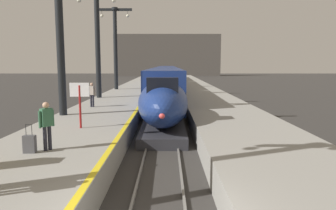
% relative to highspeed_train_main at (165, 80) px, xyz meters
% --- Properties ---
extents(platform_left, '(4.80, 110.00, 1.05)m').
position_rel_highspeed_train_main_xyz_m(platform_left, '(-4.05, -11.38, -1.43)').
color(platform_left, gray).
rests_on(platform_left, ground).
extents(platform_right, '(4.80, 110.00, 1.05)m').
position_rel_highspeed_train_main_xyz_m(platform_right, '(4.05, -11.38, -1.43)').
color(platform_right, gray).
rests_on(platform_right, ground).
extents(platform_left_safety_stripe, '(0.20, 107.80, 0.01)m').
position_rel_highspeed_train_main_xyz_m(platform_left_safety_stripe, '(-1.77, -11.38, -0.90)').
color(platform_left_safety_stripe, yellow).
rests_on(platform_left_safety_stripe, platform_left).
extents(rail_main_left, '(0.08, 110.00, 0.12)m').
position_rel_highspeed_train_main_xyz_m(rail_main_left, '(-0.75, -8.63, -1.89)').
color(rail_main_left, slate).
rests_on(rail_main_left, ground).
extents(rail_main_right, '(0.08, 110.00, 0.12)m').
position_rel_highspeed_train_main_xyz_m(rail_main_right, '(0.75, -8.63, -1.89)').
color(rail_main_right, slate).
rests_on(rail_main_right, ground).
extents(highspeed_train_main, '(2.92, 57.16, 3.60)m').
position_rel_highspeed_train_main_xyz_m(highspeed_train_main, '(0.00, 0.00, 0.00)').
color(highspeed_train_main, navy).
rests_on(highspeed_train_main, ground).
extents(station_column_mid, '(4.00, 0.68, 9.46)m').
position_rel_highspeed_train_main_xyz_m(station_column_mid, '(-5.90, -23.65, 4.77)').
color(station_column_mid, black).
rests_on(station_column_mid, platform_left).
extents(station_column_far, '(4.00, 0.68, 9.37)m').
position_rel_highspeed_train_main_xyz_m(station_column_far, '(-5.90, -13.91, 4.72)').
color(station_column_far, black).
rests_on(station_column_far, platform_left).
extents(station_column_distant, '(4.00, 0.68, 9.48)m').
position_rel_highspeed_train_main_xyz_m(station_column_distant, '(-5.90, -4.44, 4.78)').
color(station_column_distant, black).
rests_on(station_column_distant, platform_left).
extents(passenger_near_edge, '(0.41, 0.46, 1.69)m').
position_rel_highspeed_train_main_xyz_m(passenger_near_edge, '(-3.91, -31.32, 0.09)').
color(passenger_near_edge, '#23232D').
rests_on(passenger_near_edge, platform_left).
extents(passenger_mid_platform, '(0.54, 0.33, 1.69)m').
position_rel_highspeed_train_main_xyz_m(passenger_mid_platform, '(-5.02, -20.17, 0.09)').
color(passenger_mid_platform, '#23232D').
rests_on(passenger_mid_platform, platform_left).
extents(rolling_suitcase, '(0.40, 0.22, 0.98)m').
position_rel_highspeed_train_main_xyz_m(rolling_suitcase, '(-4.39, -31.65, -0.60)').
color(rolling_suitcase, '#4C4C51').
rests_on(rolling_suitcase, platform_left).
extents(departure_info_board, '(0.90, 0.10, 2.12)m').
position_rel_highspeed_train_main_xyz_m(departure_info_board, '(-3.81, -27.48, 0.60)').
color(departure_info_board, maroon).
rests_on(departure_info_board, platform_left).
extents(terminus_back_wall, '(36.00, 2.00, 14.00)m').
position_rel_highspeed_train_main_xyz_m(terminus_back_wall, '(0.00, 65.87, 5.05)').
color(terminus_back_wall, '#4C4742').
rests_on(terminus_back_wall, ground).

